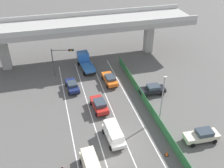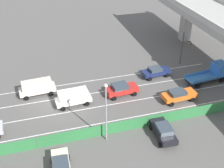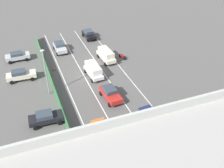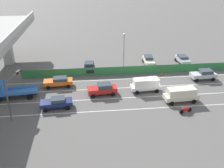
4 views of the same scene
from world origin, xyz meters
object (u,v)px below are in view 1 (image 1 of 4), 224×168
car_sedan_navy (72,85)px  traffic_light (60,57)px  flatbed_truck_blue (84,60)px  street_lamp (163,94)px  parked_sedan_dark (152,89)px  car_van_cream (91,165)px  car_taxi_orange (110,79)px  car_van_white (113,133)px  car_sedan_red (99,105)px  parked_sedan_cream (202,135)px  traffic_cone (167,154)px

car_sedan_navy → traffic_light: traffic_light is taller
flatbed_truck_blue → street_lamp: street_lamp is taller
parked_sedan_dark → street_lamp: 7.30m
car_sedan_navy → car_van_cream: (-0.12, -17.62, 0.35)m
car_taxi_orange → street_lamp: size_ratio=0.64×
car_van_white → car_taxi_orange: bearing=77.2°
car_sedan_red → parked_sedan_cream: bearing=-40.7°
parked_sedan_cream → car_van_cream: bearing=-175.6°
car_van_cream → flatbed_truck_blue: bearing=81.9°
car_taxi_orange → car_van_cream: bearing=-110.9°
car_taxi_orange → parked_sedan_cream: (8.06, -16.80, 0.05)m
parked_sedan_cream → traffic_light: bearing=126.6°
car_sedan_red → car_van_white: (0.37, -6.73, 0.24)m
car_sedan_navy → parked_sedan_cream: bearing=-48.0°
street_lamp → car_taxi_orange: bearing=112.1°
flatbed_truck_blue → traffic_cone: flatbed_truck_blue is taller
car_sedan_red → flatbed_truck_blue: 14.30m
parked_sedan_dark → traffic_light: 17.40m
car_sedan_navy → parked_sedan_cream: (14.80, -16.47, 0.09)m
street_lamp → traffic_cone: 8.05m
parked_sedan_dark → parked_sedan_cream: bearing=-80.1°
car_sedan_red → parked_sedan_dark: (9.47, 1.83, -0.05)m
traffic_cone → traffic_light: bearing=114.9°
car_van_cream → parked_sedan_cream: size_ratio=1.07×
car_van_white → car_van_cream: 5.73m
flatbed_truck_blue → parked_sedan_cream: bearing=-64.9°
traffic_light → car_van_white: bearing=-75.2°
car_van_white → car_sedan_navy: bearing=105.4°
car_sedan_red → flatbed_truck_blue: size_ratio=0.69×
car_van_white → parked_sedan_cream: (11.15, -3.17, -0.26)m
car_taxi_orange → car_van_cream: car_van_cream is taller
car_van_cream → flatbed_truck_blue: flatbed_truck_blue is taller
car_taxi_orange → car_van_cream: 19.22m
car_taxi_orange → car_sedan_red: bearing=-116.6°
car_sedan_red → traffic_cone: size_ratio=6.83×
car_van_cream → parked_sedan_cream: bearing=4.4°
car_van_white → traffic_light: traffic_light is taller
car_sedan_navy → parked_sedan_dark: parked_sedan_dark is taller
flatbed_truck_blue → car_van_white: bearing=-89.5°
car_sedan_navy → parked_sedan_dark: size_ratio=1.00×
car_sedan_red → flatbed_truck_blue: flatbed_truck_blue is taller
car_van_cream → traffic_light: size_ratio=0.89×
car_sedan_red → car_van_cream: bearing=-107.1°
car_van_white → street_lamp: 8.65m
traffic_light → street_lamp: 20.45m
car_sedan_red → car_taxi_orange: bearing=63.4°
parked_sedan_cream → parked_sedan_dark: 11.91m
traffic_light → street_lamp: street_lamp is taller
car_taxi_orange → parked_sedan_dark: parked_sedan_dark is taller
car_sedan_red → parked_sedan_cream: car_sedan_red is taller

